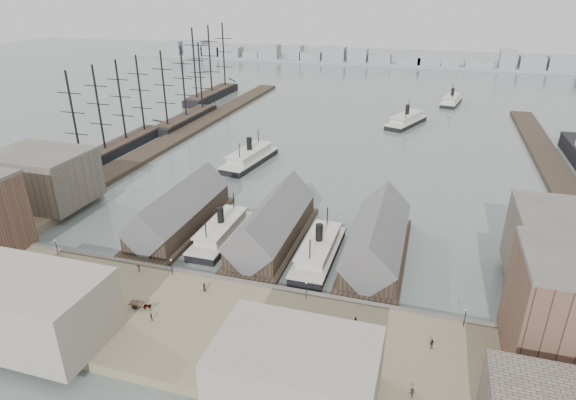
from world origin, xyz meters
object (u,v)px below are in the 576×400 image
(horse_cart_right, at_px, (300,354))
(tram, at_px, (563,367))
(ferry_docked_west, at_px, (222,231))
(horse_cart_center, at_px, (144,306))
(horse_cart_left, at_px, (43,281))

(horse_cart_right, bearing_deg, tram, -98.60)
(ferry_docked_west, height_order, tram, ferry_docked_west)
(horse_cart_center, bearing_deg, tram, -93.78)
(ferry_docked_west, xyz_separation_m, horse_cart_center, (-0.99, -34.03, 0.63))
(horse_cart_center, height_order, horse_cart_right, horse_cart_center)
(ferry_docked_west, bearing_deg, horse_cart_center, -91.67)
(ferry_docked_west, height_order, horse_cart_center, ferry_docked_west)
(ferry_docked_west, height_order, horse_cart_left, ferry_docked_west)
(ferry_docked_west, xyz_separation_m, horse_cart_left, (-26.26, -32.47, 0.61))
(tram, bearing_deg, horse_cart_center, -176.87)
(horse_cart_left, bearing_deg, ferry_docked_west, -20.49)
(ferry_docked_west, distance_m, tram, 78.45)
(horse_cart_left, relative_size, horse_cart_right, 0.99)
(horse_cart_left, xyz_separation_m, horse_cart_center, (25.27, -1.56, 0.03))
(ferry_docked_west, relative_size, tram, 2.68)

